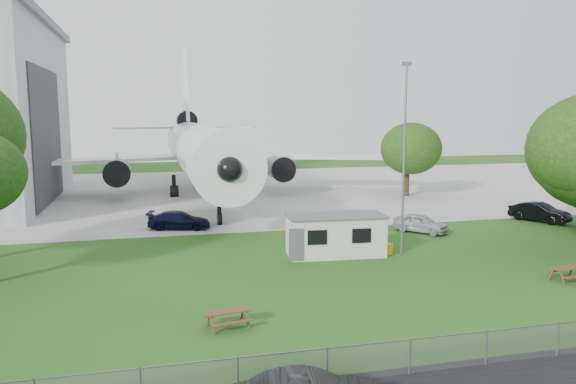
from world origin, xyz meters
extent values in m
plane|color=#336422|center=(0.00, 0.00, 0.00)|extent=(160.00, 160.00, 0.00)
cube|color=#B7B7B2|center=(0.00, 38.00, 0.01)|extent=(120.00, 46.00, 0.03)
cube|color=#2D3033|center=(-16.93, 33.00, 6.75)|extent=(0.16, 16.00, 12.96)
cylinder|color=white|center=(-2.00, 34.00, 5.10)|extent=(5.40, 34.00, 5.40)
cone|color=white|center=(-2.00, 15.00, 5.10)|extent=(5.40, 5.50, 5.40)
cone|color=white|center=(-2.00, 55.00, 5.90)|extent=(4.86, 9.00, 4.86)
cube|color=white|center=(-14.50, 37.20, 3.90)|extent=(21.36, 10.77, 0.36)
cube|color=white|center=(10.50, 37.20, 3.90)|extent=(21.36, 10.77, 0.36)
cube|color=white|center=(-2.00, 55.00, 11.60)|extent=(0.46, 9.96, 12.17)
cylinder|color=#515459|center=(-10.50, 33.50, 3.00)|extent=(2.50, 4.20, 2.50)
cylinder|color=#515459|center=(6.50, 33.50, 3.00)|extent=(2.50, 4.20, 2.50)
cylinder|color=#515459|center=(-2.00, 54.00, 7.90)|extent=(2.60, 4.50, 2.60)
cylinder|color=black|center=(-2.00, 18.50, 1.20)|extent=(0.36, 0.36, 2.40)
cylinder|color=black|center=(-4.80, 35.00, 1.20)|extent=(0.44, 0.44, 2.40)
cylinder|color=black|center=(0.80, 35.00, 1.20)|extent=(0.44, 0.44, 2.40)
cube|color=beige|center=(3.90, 6.76, 1.25)|extent=(6.16, 2.91, 2.50)
cube|color=#59595B|center=(3.90, 6.76, 2.56)|extent=(6.37, 3.13, 0.12)
cylinder|color=gold|center=(7.30, 6.16, 0.35)|extent=(0.50, 0.50, 0.70)
cube|color=gray|center=(0.00, -9.50, 0.00)|extent=(58.00, 0.04, 1.30)
cylinder|color=slate|center=(8.20, 6.20, 6.00)|extent=(0.16, 0.16, 12.00)
cylinder|color=#382619|center=(19.76, 29.19, 1.53)|extent=(0.56, 0.56, 3.05)
sphere|color=#355E1A|center=(19.76, 29.19, 5.25)|extent=(6.53, 6.53, 6.53)
imported|color=#AAADB2|center=(12.39, 11.69, 0.70)|extent=(3.89, 4.24, 1.40)
imported|color=black|center=(23.99, 13.13, 0.79)|extent=(3.52, 5.05, 1.58)
imported|color=black|center=(-5.28, 17.44, 0.70)|extent=(5.15, 3.08, 1.40)
camera|label=1|loc=(-7.58, -26.27, 8.99)|focal=35.00mm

